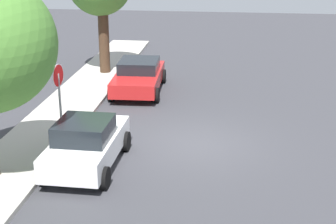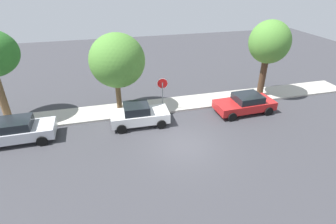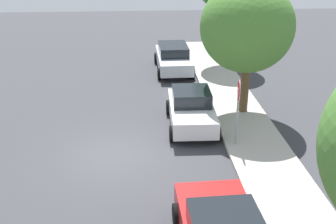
# 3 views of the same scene
# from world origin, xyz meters

# --- Properties ---
(ground_plane) EXTENTS (60.00, 60.00, 0.00)m
(ground_plane) POSITION_xyz_m (0.00, 0.00, 0.00)
(ground_plane) COLOR #38383D
(sidewalk_curb) EXTENTS (32.00, 2.34, 0.14)m
(sidewalk_curb) POSITION_xyz_m (0.00, 5.30, 0.07)
(sidewalk_curb) COLOR #B2ADA3
(sidewalk_curb) RESTS_ON ground_plane
(stop_sign) EXTENTS (0.77, 0.12, 2.64)m
(stop_sign) POSITION_xyz_m (-0.24, 4.51, 1.82)
(stop_sign) COLOR gray
(stop_sign) RESTS_ON ground_plane
(parked_car_white) EXTENTS (3.91, 2.02, 1.53)m
(parked_car_white) POSITION_xyz_m (-2.22, 3.09, 0.76)
(parked_car_white) COLOR white
(parked_car_white) RESTS_ON ground_plane
(parked_car_red) EXTENTS (4.42, 2.25, 1.38)m
(parked_car_red) POSITION_xyz_m (5.63, 2.93, 0.71)
(parked_car_red) COLOR red
(parked_car_red) RESTS_ON ground_plane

